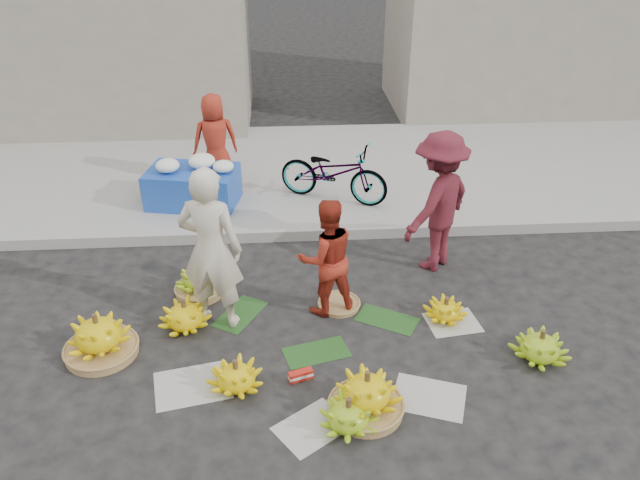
{
  "coord_description": "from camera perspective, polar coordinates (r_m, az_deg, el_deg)",
  "views": [
    {
      "loc": [
        -0.39,
        -5.11,
        4.11
      ],
      "look_at": [
        0.0,
        0.87,
        0.7
      ],
      "focal_mm": 35.0,
      "sensor_mm": 36.0,
      "label": 1
    }
  ],
  "objects": [
    {
      "name": "banana_bunch_1",
      "position": [
        5.99,
        -7.67,
        -12.23
      ],
      "size": [
        0.65,
        0.65,
        0.32
      ],
      "rotation": [
        0.0,
        0.0,
        0.39
      ],
      "color": "yellow",
      "rests_on": "ground"
    },
    {
      "name": "flower_table",
      "position": [
        9.07,
        -11.52,
        5.01
      ],
      "size": [
        1.36,
        1.0,
        0.72
      ],
      "rotation": [
        0.0,
        0.0,
        -0.2
      ],
      "color": "#1A43AC",
      "rests_on": "sidewalk"
    },
    {
      "name": "banana_bunch_6",
      "position": [
        6.8,
        -12.25,
        -6.72
      ],
      "size": [
        0.71,
        0.71,
        0.35
      ],
      "rotation": [
        0.0,
        0.0,
        -0.38
      ],
      "color": "yellow",
      "rests_on": "ground"
    },
    {
      "name": "building_left",
      "position": [
        13.0,
        -20.96,
        18.51
      ],
      "size": [
        6.0,
        3.0,
        4.0
      ],
      "primitive_type": "cube",
      "color": "gray",
      "rests_on": "sidewalk"
    },
    {
      "name": "banana_bunch_7",
      "position": [
        7.29,
        -11.03,
        -3.78
      ],
      "size": [
        0.57,
        0.57,
        0.39
      ],
      "rotation": [
        0.0,
        0.0,
        0.26
      ],
      "color": "olive",
      "rests_on": "ground"
    },
    {
      "name": "grey_bucket",
      "position": [
        9.42,
        -15.34,
        4.53
      ],
      "size": [
        0.28,
        0.28,
        0.31
      ],
      "primitive_type": "cylinder",
      "color": "slate",
      "rests_on": "sidewalk"
    },
    {
      "name": "bicycle",
      "position": [
        8.96,
        1.24,
        6.2
      ],
      "size": [
        1.18,
        1.7,
        0.85
      ],
      "primitive_type": "imported",
      "rotation": [
        0.0,
        0.0,
        1.14
      ],
      "color": "gray",
      "rests_on": "sidewalk"
    },
    {
      "name": "ground",
      "position": [
        6.57,
        0.46,
        -9.1
      ],
      "size": [
        80.0,
        80.0,
        0.0
      ],
      "primitive_type": "plane",
      "color": "black",
      "rests_on": "ground"
    },
    {
      "name": "curb",
      "position": [
        8.36,
        -0.63,
        0.78
      ],
      "size": [
        40.0,
        0.25,
        0.15
      ],
      "primitive_type": "cube",
      "color": "gray",
      "rests_on": "ground"
    },
    {
      "name": "sidewalk",
      "position": [
        10.25,
        -1.29,
        6.38
      ],
      "size": [
        40.0,
        4.0,
        0.12
      ],
      "primitive_type": "cube",
      "color": "gray",
      "rests_on": "ground"
    },
    {
      "name": "vendor_cream",
      "position": [
        6.42,
        -9.94,
        -0.84
      ],
      "size": [
        0.75,
        0.59,
        1.8
      ],
      "primitive_type": "imported",
      "rotation": [
        0.0,
        0.0,
        2.88
      ],
      "color": "beige",
      "rests_on": "ground"
    },
    {
      "name": "banana_bunch_2",
      "position": [
        5.69,
        4.28,
        -13.93
      ],
      "size": [
        0.7,
        0.7,
        0.46
      ],
      "rotation": [
        0.0,
        0.0,
        -0.23
      ],
      "color": "olive",
      "rests_on": "ground"
    },
    {
      "name": "banana_leaves",
      "position": [
        6.72,
        -0.53,
        -8.04
      ],
      "size": [
        2.0,
        1.0,
        0.0
      ],
      "primitive_type": null,
      "color": "#194517",
      "rests_on": "ground"
    },
    {
      "name": "incense_stack",
      "position": [
        6.08,
        -1.78,
        -12.25
      ],
      "size": [
        0.25,
        0.14,
        0.1
      ],
      "primitive_type": "cube",
      "rotation": [
        0.0,
        0.0,
        0.32
      ],
      "color": "red",
      "rests_on": "ground"
    },
    {
      "name": "vendor_red",
      "position": [
        6.62,
        0.59,
        -1.63
      ],
      "size": [
        0.76,
        0.66,
        1.34
      ],
      "primitive_type": "imported",
      "rotation": [
        0.0,
        0.0,
        3.39
      ],
      "color": "#B4301B",
      "rests_on": "ground"
    },
    {
      "name": "man_striped",
      "position": [
        7.5,
        10.75,
        3.43
      ],
      "size": [
        1.25,
        1.24,
        1.73
      ],
      "primitive_type": "imported",
      "rotation": [
        0.0,
        0.0,
        3.91
      ],
      "color": "maroon",
      "rests_on": "ground"
    },
    {
      "name": "banana_bunch_0",
      "position": [
        6.64,
        -19.56,
        -8.35
      ],
      "size": [
        0.72,
        0.72,
        0.48
      ],
      "rotation": [
        0.0,
        0.0,
        -0.13
      ],
      "color": "olive",
      "rests_on": "ground"
    },
    {
      "name": "newspaper_scatter",
      "position": [
        5.97,
        1.03,
        -13.88
      ],
      "size": [
        3.2,
        1.8,
        0.0
      ],
      "primitive_type": null,
      "color": "#BCB7AE",
      "rests_on": "ground"
    },
    {
      "name": "banana_bunch_5",
      "position": [
        6.93,
        11.39,
        -6.28
      ],
      "size": [
        0.49,
        0.49,
        0.27
      ],
      "rotation": [
        0.0,
        0.0,
        -0.22
      ],
      "color": "yellow",
      "rests_on": "ground"
    },
    {
      "name": "banana_bunch_3",
      "position": [
        5.59,
        2.6,
        -15.68
      ],
      "size": [
        0.54,
        0.54,
        0.33
      ],
      "rotation": [
        0.0,
        0.0,
        -0.08
      ],
      "color": "#7BAC18",
      "rests_on": "ground"
    },
    {
      "name": "banana_bunch_4",
      "position": [
        6.62,
        19.5,
        -9.16
      ],
      "size": [
        0.54,
        0.54,
        0.34
      ],
      "rotation": [
        0.0,
        0.0,
        -0.0
      ],
      "color": "#7BAC18",
      "rests_on": "ground"
    },
    {
      "name": "flower_vendor",
      "position": [
        9.52,
        -9.56,
        9.0
      ],
      "size": [
        0.77,
        0.6,
        1.39
      ],
      "primitive_type": "imported",
      "rotation": [
        0.0,
        0.0,
        3.4
      ],
      "color": "#B4301B",
      "rests_on": "sidewalk"
    },
    {
      "name": "basket_spare",
      "position": [
        7.02,
        1.75,
        -5.92
      ],
      "size": [
        0.54,
        0.54,
        0.05
      ],
      "primitive_type": "cylinder",
      "rotation": [
        0.0,
        0.0,
        -0.23
      ],
      "color": "olive",
      "rests_on": "ground"
    }
  ]
}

